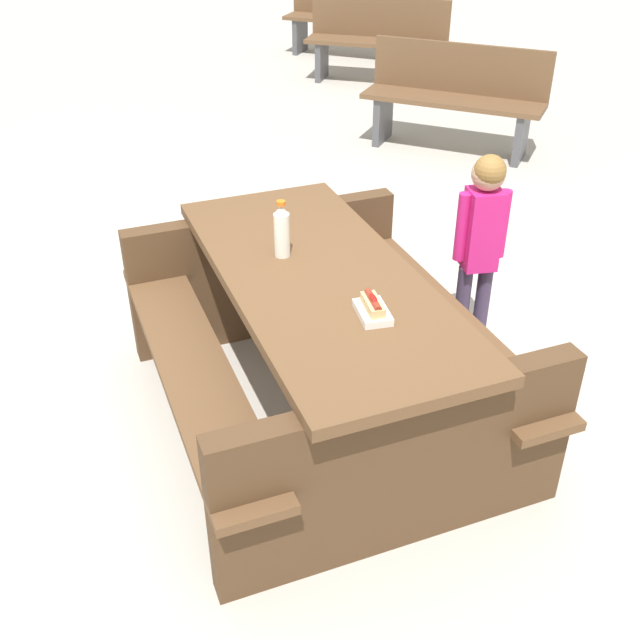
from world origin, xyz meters
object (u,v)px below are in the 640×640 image
object	(u,v)px
soda_bottle	(282,231)
picnic_table	(320,336)
park_bench_near	(455,96)
park_bench_far	(377,39)
park_bench_mid	(348,17)
child_in_coat	(482,230)
hotdog_tray	(373,309)

from	to	relation	value
soda_bottle	picnic_table	bearing A→B (deg)	38.29
soda_bottle	park_bench_near	distance (m)	3.69
picnic_table	park_bench_far	world-z (taller)	park_bench_far
park_bench_near	park_bench_far	distance (m)	2.20
picnic_table	park_bench_mid	world-z (taller)	park_bench_mid
child_in_coat	park_bench_mid	bearing A→B (deg)	177.67
park_bench_mid	child_in_coat	bearing A→B (deg)	-2.33
park_bench_near	soda_bottle	bearing A→B (deg)	-26.83
picnic_table	child_in_coat	distance (m)	0.99
hotdog_tray	child_in_coat	world-z (taller)	child_in_coat
picnic_table	park_bench_near	bearing A→B (deg)	156.33
hotdog_tray	soda_bottle	bearing A→B (deg)	-149.97
child_in_coat	park_bench_mid	xyz separation A→B (m)	(-6.36, 0.26, -0.22)
picnic_table	child_in_coat	xyz separation A→B (m)	(-0.48, 0.83, 0.23)
child_in_coat	park_bench_near	size ratio (longest dim) A/B	0.70
park_bench_near	park_bench_far	bearing A→B (deg)	-172.91
child_in_coat	park_bench_mid	world-z (taller)	child_in_coat
park_bench_mid	picnic_table	bearing A→B (deg)	-9.07
soda_bottle	child_in_coat	xyz separation A→B (m)	(-0.30, 0.97, -0.19)
hotdog_tray	child_in_coat	size ratio (longest dim) A/B	0.18
picnic_table	child_in_coat	world-z (taller)	child_in_coat
park_bench_mid	hotdog_tray	bearing A→B (deg)	-7.39
soda_bottle	park_bench_mid	size ratio (longest dim) A/B	0.17
soda_bottle	child_in_coat	world-z (taller)	child_in_coat
park_bench_far	park_bench_near	bearing A→B (deg)	7.09
child_in_coat	soda_bottle	bearing A→B (deg)	-72.82
park_bench_near	hotdog_tray	bearing A→B (deg)	-19.63
hotdog_tray	park_bench_far	distance (m)	6.08
park_bench_near	park_bench_mid	distance (m)	3.42
picnic_table	park_bench_mid	xyz separation A→B (m)	(-6.84, 1.09, 0.00)
park_bench_far	child_in_coat	bearing A→B (deg)	-4.54
picnic_table	park_bench_near	xyz separation A→B (m)	(-3.45, 1.51, 0.00)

